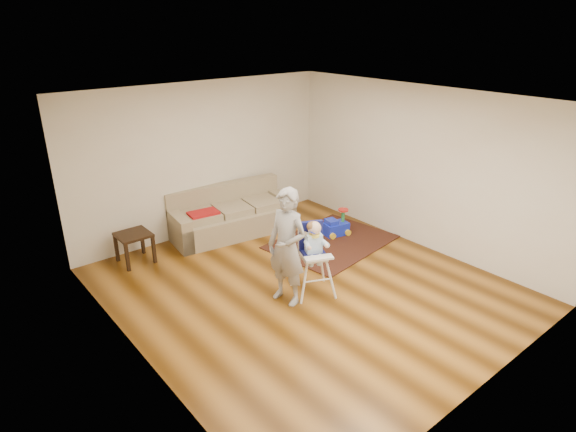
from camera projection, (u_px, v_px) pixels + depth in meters
ground at (305, 287)px, 7.06m from camera, size 5.50×5.50×0.00m
room_envelope at (282, 156)px, 6.73m from camera, size 5.04×5.52×2.72m
sofa at (232, 211)px, 8.69m from camera, size 2.32×1.19×0.86m
side_table at (135, 248)px, 7.71m from camera, size 0.50×0.50×0.50m
area_rug at (332, 242)px, 8.48m from camera, size 2.26×1.82×0.02m
ride_on_toy at (336, 222)px, 8.67m from camera, size 0.48×0.39×0.47m
toy_ball at (313, 253)px, 7.92m from camera, size 0.13×0.13×0.13m
high_chair at (314, 259)px, 6.74m from camera, size 0.68×0.68×1.11m
adult at (287, 247)px, 6.43m from camera, size 0.51×0.67×1.64m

